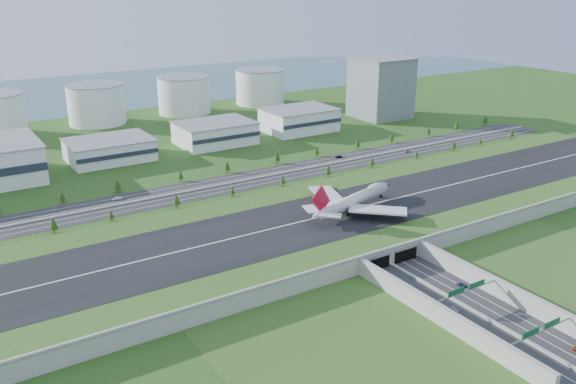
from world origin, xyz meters
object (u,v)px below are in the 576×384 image
boeing_747 (354,200)px  car_7 (117,199)px  car_1 (494,343)px  car_0 (453,309)px  car_2 (462,285)px  car_5 (339,157)px  office_tower (381,88)px  car_6 (406,151)px

boeing_747 → car_7: boeing_747 is taller
car_1 → car_0: bearing=77.9°
car_0 → car_7: bearing=103.5°
car_2 → car_5: bearing=-104.5°
car_1 → car_5: car_5 is taller
car_2 → car_7: (-93.97, 186.33, 0.17)m
car_1 → car_7: bearing=106.9°
car_5 → car_7: car_7 is taller
car_7 → office_tower: bearing=125.0°
car_7 → car_1: bearing=34.5°
boeing_747 → car_0: size_ratio=14.44×
office_tower → car_5: office_tower is taller
car_1 → car_2: size_ratio=0.98×
office_tower → car_6: size_ratio=10.08×
boeing_747 → car_1: bearing=-118.4°
office_tower → car_2: (-188.11, -277.33, -26.69)m
car_0 → car_5: 219.48m
car_6 → boeing_747: bearing=112.5°
car_0 → car_2: size_ratio=0.95×
boeing_747 → car_5: 127.17m
office_tower → boeing_747: 269.74m
car_5 → car_7: size_ratio=0.87×
car_0 → car_7: car_7 is taller
car_1 → car_7: 234.62m
car_7 → car_6: bearing=103.2°
car_5 → office_tower: bearing=140.8°
boeing_747 → car_6: 152.47m
car_0 → car_6: bearing=44.7°
car_1 → car_6: bearing=54.0°
car_2 → car_0: bearing=41.0°
car_2 → car_5: 200.64m
car_1 → car_5: bearing=66.3°
car_7 → car_2: bearing=43.8°
car_0 → car_2: car_0 is taller
office_tower → car_6: (-62.62, -105.72, -26.62)m
car_1 → car_7: (-70.32, 223.83, 0.06)m
car_5 → car_1: bearing=-10.5°
office_tower → car_5: (-115.38, -90.33, -26.53)m
car_1 → car_5: size_ratio=0.94×
office_tower → boeing_747: size_ratio=0.82×
boeing_747 → car_2: 82.32m
boeing_747 → car_5: (69.29, 105.83, -13.08)m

